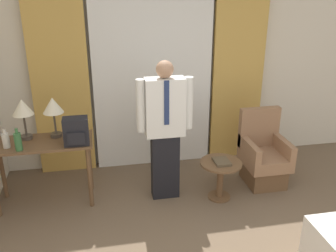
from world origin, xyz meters
name	(u,v)px	position (x,y,z in m)	size (l,w,h in m)	color
wall_back	(151,69)	(0.00, 2.95, 1.35)	(10.00, 0.06, 2.70)	silver
curtain_sheer_center	(153,76)	(0.00, 2.82, 1.29)	(1.60, 0.06, 2.58)	white
curtain_drape_left	(60,80)	(-1.20, 2.82, 1.29)	(0.73, 0.06, 2.58)	gold
curtain_drape_right	(238,71)	(1.20, 2.82, 1.29)	(0.73, 0.06, 2.58)	gold
desk	(42,152)	(-1.42, 2.05, 0.65)	(1.15, 0.52, 0.79)	brown
table_lamp_left	(23,109)	(-1.58, 2.17, 1.14)	(0.23, 0.23, 0.47)	#4C4238
table_lamp_right	(53,107)	(-1.25, 2.17, 1.14)	(0.23, 0.23, 0.47)	#4C4238
bottle_near_edge	(6,140)	(-1.76, 1.96, 0.87)	(0.08, 0.08, 0.21)	silver
bottle_by_lamp	(18,141)	(-1.61, 1.86, 0.89)	(0.08, 0.08, 0.25)	#336638
backpack	(76,132)	(-1.01, 1.90, 0.94)	(0.27, 0.20, 0.31)	black
person	(165,127)	(-0.01, 1.91, 0.91)	(0.65, 0.21, 1.68)	black
armchair	(263,158)	(1.30, 2.01, 0.34)	(0.53, 0.60, 0.95)	brown
side_table	(220,174)	(0.63, 1.73, 0.33)	(0.50, 0.50, 0.48)	brown
book	(222,161)	(0.63, 1.72, 0.50)	(0.18, 0.23, 0.03)	brown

